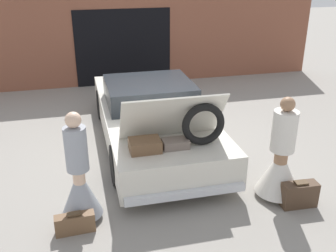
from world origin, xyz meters
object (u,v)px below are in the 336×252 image
Objects in this scene: person_right at (280,163)px; suitcase_beside_right_person at (299,195)px; person_left at (80,183)px; car at (152,116)px; suitcase_beside_left_person at (75,223)px.

person_right is 3.02× the size of suitcase_beside_right_person.
person_left is 1.00× the size of person_right.
car is 9.00× the size of suitcase_beside_left_person.
person_right reaches higher than suitcase_beside_left_person.
person_left reaches higher than suitcase_beside_right_person.
person_right reaches higher than suitcase_beside_right_person.
car is 2.80m from person_left.
car reaches higher than suitcase_beside_left_person.
person_right is 0.55m from suitcase_beside_right_person.
car is 9.02× the size of suitcase_beside_right_person.
suitcase_beside_right_person is at bearing -58.62° from car.
person_right is (3.07, -0.14, -0.01)m from person_left.
person_left is (-1.54, -2.34, 0.04)m from car.
suitcase_beside_right_person is (0.19, -0.34, -0.39)m from person_right.
person_left reaches higher than car.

